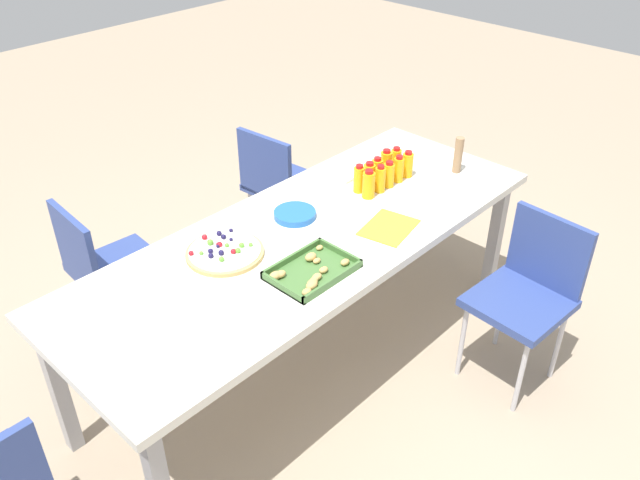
# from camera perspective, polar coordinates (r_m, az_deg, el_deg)

# --- Properties ---
(ground_plane) EXTENTS (12.00, 12.00, 0.00)m
(ground_plane) POSITION_cam_1_polar(r_m,az_deg,el_deg) (3.37, -0.91, -10.07)
(ground_plane) COLOR tan
(party_table) EXTENTS (2.36, 0.87, 0.74)m
(party_table) POSITION_cam_1_polar(r_m,az_deg,el_deg) (2.94, -1.03, -0.43)
(party_table) COLOR silver
(party_table) RESTS_ON ground_plane
(chair_far_left) EXTENTS (0.43, 0.43, 0.83)m
(chair_far_left) POSITION_cam_1_polar(r_m,az_deg,el_deg) (3.13, 17.79, -4.01)
(chair_far_left) COLOR #33478C
(chair_far_left) RESTS_ON ground_plane
(chair_near_left) EXTENTS (0.43, 0.43, 0.83)m
(chair_near_left) POSITION_cam_1_polar(r_m,az_deg,el_deg) (3.84, -3.58, 5.13)
(chair_near_left) COLOR #33478C
(chair_near_left) RESTS_ON ground_plane
(chair_near_right) EXTENTS (0.43, 0.43, 0.83)m
(chair_near_right) POSITION_cam_1_polar(r_m,az_deg,el_deg) (3.29, -18.28, -2.10)
(chair_near_right) COLOR #33478C
(chair_near_right) RESTS_ON ground_plane
(juice_bottle_0) EXTENTS (0.05, 0.05, 0.13)m
(juice_bottle_0) POSITION_cam_1_polar(r_m,az_deg,el_deg) (3.42, 6.66, 6.97)
(juice_bottle_0) COLOR #F9AD14
(juice_bottle_0) RESTS_ON party_table
(juice_bottle_1) EXTENTS (0.06, 0.06, 0.15)m
(juice_bottle_1) POSITION_cam_1_polar(r_m,az_deg,el_deg) (3.37, 5.79, 6.66)
(juice_bottle_1) COLOR #F9AE14
(juice_bottle_1) RESTS_ON party_table
(juice_bottle_2) EXTENTS (0.05, 0.05, 0.13)m
(juice_bottle_2) POSITION_cam_1_polar(r_m,az_deg,el_deg) (3.31, 5.01, 6.10)
(juice_bottle_2) COLOR #F9AC14
(juice_bottle_2) RESTS_ON party_table
(juice_bottle_3) EXTENTS (0.06, 0.06, 0.13)m
(juice_bottle_3) POSITION_cam_1_polar(r_m,az_deg,el_deg) (3.26, 4.33, 5.67)
(juice_bottle_3) COLOR #F9AB14
(juice_bottle_3) RESTS_ON party_table
(juice_bottle_4) EXTENTS (0.05, 0.05, 0.15)m
(juice_bottle_4) POSITION_cam_1_polar(r_m,az_deg,el_deg) (3.21, 3.43, 5.34)
(juice_bottle_4) COLOR #F9AE14
(juice_bottle_4) RESTS_ON party_table
(juice_bottle_5) EXTENTS (0.06, 0.06, 0.14)m
(juice_bottle_5) POSITION_cam_1_polar(r_m,az_deg,el_deg) (3.38, 7.67, 6.56)
(juice_bottle_5) COLOR #FAAE14
(juice_bottle_5) RESTS_ON party_table
(juice_bottle_6) EXTENTS (0.05, 0.05, 0.14)m
(juice_bottle_6) POSITION_cam_1_polar(r_m,az_deg,el_deg) (3.32, 6.88, 6.15)
(juice_bottle_6) COLOR #FAAD14
(juice_bottle_6) RESTS_ON party_table
(juice_bottle_7) EXTENTS (0.06, 0.06, 0.14)m
(juice_bottle_7) POSITION_cam_1_polar(r_m,az_deg,el_deg) (3.27, 6.03, 5.69)
(juice_bottle_7) COLOR #FAAD14
(juice_bottle_7) RESTS_ON party_table
(juice_bottle_8) EXTENTS (0.05, 0.05, 0.14)m
(juice_bottle_8) POSITION_cam_1_polar(r_m,az_deg,el_deg) (3.22, 5.28, 5.31)
(juice_bottle_8) COLOR #F9AC14
(juice_bottle_8) RESTS_ON party_table
(juice_bottle_9) EXTENTS (0.06, 0.06, 0.15)m
(juice_bottle_9) POSITION_cam_1_polar(r_m,az_deg,el_deg) (3.16, 4.27, 4.86)
(juice_bottle_9) COLOR #FAAB14
(juice_bottle_9) RESTS_ON party_table
(fruit_pizza) EXTENTS (0.33, 0.33, 0.05)m
(fruit_pizza) POSITION_cam_1_polar(r_m,az_deg,el_deg) (2.79, -8.35, -1.03)
(fruit_pizza) COLOR tan
(fruit_pizza) RESTS_ON party_table
(snack_tray) EXTENTS (0.35, 0.25, 0.04)m
(snack_tray) POSITION_cam_1_polar(r_m,az_deg,el_deg) (2.65, -0.81, -2.79)
(snack_tray) COLOR #477238
(snack_tray) RESTS_ON party_table
(plate_stack) EXTENTS (0.20, 0.20, 0.03)m
(plate_stack) POSITION_cam_1_polar(r_m,az_deg,el_deg) (3.02, -2.21, 2.26)
(plate_stack) COLOR blue
(plate_stack) RESTS_ON party_table
(napkin_stack) EXTENTS (0.15, 0.15, 0.02)m
(napkin_stack) POSITION_cam_1_polar(r_m,az_deg,el_deg) (3.39, 2.21, 5.82)
(napkin_stack) COLOR white
(napkin_stack) RESTS_ON party_table
(cardboard_tube) EXTENTS (0.04, 0.04, 0.19)m
(cardboard_tube) POSITION_cam_1_polar(r_m,az_deg,el_deg) (3.45, 11.99, 7.28)
(cardboard_tube) COLOR #9E7A56
(cardboard_tube) RESTS_ON party_table
(paper_folder) EXTENTS (0.30, 0.25, 0.01)m
(paper_folder) POSITION_cam_1_polar(r_m,az_deg,el_deg) (2.96, 6.03, 1.10)
(paper_folder) COLOR yellow
(paper_folder) RESTS_ON party_table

